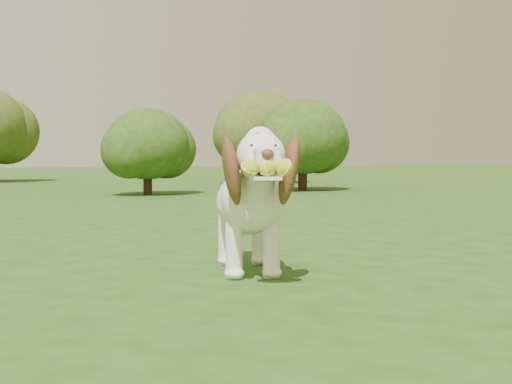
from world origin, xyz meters
name	(u,v)px	position (x,y,z in m)	size (l,w,h in m)	color
ground	(290,294)	(0.00, 0.00, 0.00)	(80.00, 80.00, 0.00)	#1D4313
dog	(250,198)	(0.06, 0.49, 0.38)	(0.60, 1.06, 0.71)	white
shrub_c	(147,144)	(1.70, 7.30, 0.79)	(1.30, 1.30, 1.34)	#382314
shrub_d	(303,137)	(4.52, 7.33, 0.95)	(1.55, 1.55, 1.61)	#382314
shrub_f	(259,129)	(5.35, 10.56, 1.23)	(2.02, 2.02, 2.09)	#382314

